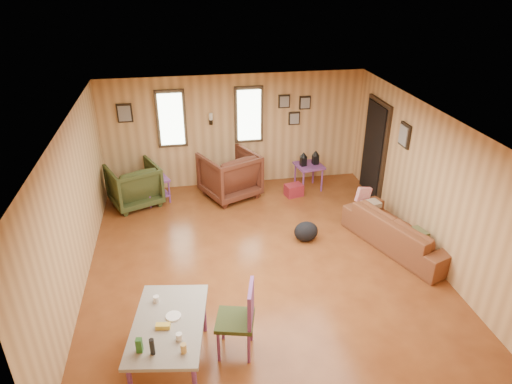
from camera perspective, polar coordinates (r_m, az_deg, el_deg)
The scene contains 11 objects.
room at distance 7.28m, azimuth 1.48°, elevation 0.75°, with size 5.54×6.04×2.44m.
sofa at distance 8.12m, azimuth 17.78°, elevation -4.06°, with size 2.10×0.61×0.82m, color brown.
recliner_brown at distance 9.41m, azimuth -3.34°, elevation 2.44°, with size 1.02×0.95×1.05m, color #522618.
recliner_green at distance 9.40m, azimuth -15.02°, elevation 1.10°, with size 0.91×0.85×0.94m, color #333C1B.
end_table at distance 9.44m, azimuth -12.40°, elevation 0.74°, with size 0.62×0.59×0.63m.
side_table at distance 9.74m, azimuth 6.66°, elevation 3.56°, with size 0.61×0.61×0.86m.
cooler at distance 9.59m, azimuth 4.75°, elevation 0.24°, with size 0.41×0.33×0.25m.
backpack at distance 8.07m, azimuth 6.27°, elevation -4.93°, with size 0.44×0.34×0.36m.
sofa_pillows at distance 8.19m, azimuth 16.30°, elevation -2.87°, with size 0.72×1.60×0.33m.
dining_table at distance 5.60m, azimuth -10.88°, elevation -16.24°, with size 1.01×1.46×0.89m.
dining_chair at distance 5.74m, azimuth -1.86°, elevation -15.21°, with size 0.56×0.56×1.01m.
Camera 1 is at (-1.15, -6.13, 4.41)m, focal length 32.00 mm.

